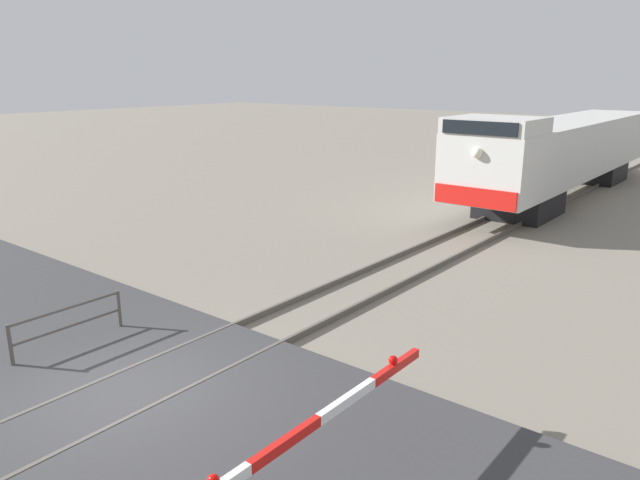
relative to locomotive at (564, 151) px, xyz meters
name	(u,v)px	position (x,y,z in m)	size (l,w,h in m)	color
ground_plane	(128,398)	(0.00, -22.76, -2.09)	(160.00, 160.00, 0.00)	gray
rail_track_left	(105,382)	(-0.72, -22.76, -2.01)	(0.08, 80.00, 0.15)	#59544C
rail_track_right	(154,408)	(0.72, -22.76, -2.01)	(0.08, 80.00, 0.15)	#59544C
road_surface	(128,395)	(0.00, -22.76, -2.02)	(36.00, 6.33, 0.14)	#38383A
locomotive	(564,151)	(0.00, 0.00, 0.00)	(3.07, 18.97, 3.98)	black
guard_railing	(68,322)	(-2.52, -22.38, -1.47)	(0.08, 2.39, 0.95)	#4C4742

